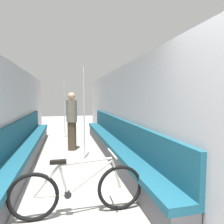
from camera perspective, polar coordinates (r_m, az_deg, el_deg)
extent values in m
cube|color=#B2B2B7|center=(5.01, -26.54, -0.56)|extent=(0.10, 10.52, 2.29)
cube|color=#B2B2B7|center=(5.08, 3.01, -0.04)|extent=(0.10, 10.52, 2.29)
cube|color=#4C4C51|center=(5.20, -23.13, -11.16)|extent=(0.35, 6.52, 0.34)
cube|color=#195166|center=(5.15, -23.21, -8.78)|extent=(0.42, 6.52, 0.10)
cube|color=#195166|center=(5.12, -25.23, -5.26)|extent=(0.07, 6.52, 0.54)
cube|color=#4C4C51|center=(5.26, -0.04, -10.64)|extent=(0.35, 6.52, 0.34)
cube|color=#195166|center=(5.21, -0.04, -8.28)|extent=(0.42, 6.52, 0.10)
cube|color=#195166|center=(5.19, 1.82, -4.72)|extent=(0.07, 6.52, 0.54)
torus|color=black|center=(2.82, -21.58, -21.68)|extent=(0.62, 0.05, 0.62)
torus|color=black|center=(2.88, 2.32, -20.78)|extent=(0.62, 0.05, 0.62)
cylinder|color=#B7B2A8|center=(2.80, -17.06, -21.91)|extent=(0.41, 0.03, 0.05)
cylinder|color=#B7B2A8|center=(2.73, -18.37, -18.37)|extent=(0.33, 0.03, 0.38)
cylinder|color=#B7B2A8|center=(2.71, -13.80, -17.94)|extent=(0.14, 0.03, 0.44)
cylinder|color=#B7B2A8|center=(2.74, -6.18, -18.01)|extent=(0.60, 0.03, 0.43)
cylinder|color=#B7B2A8|center=(2.66, -7.43, -13.86)|extent=(0.69, 0.03, 0.07)
cylinder|color=#B7B2A8|center=(2.79, 1.19, -17.18)|extent=(0.14, 0.03, 0.41)
cylinder|color=black|center=(2.80, -12.50, -22.03)|extent=(0.09, 0.06, 0.09)
cube|color=black|center=(2.64, -15.12, -13.60)|extent=(0.20, 0.07, 0.04)
cylinder|color=#B7B2A8|center=(2.69, 0.04, -11.73)|extent=(0.02, 0.46, 0.02)
cylinder|color=gray|center=(7.87, -13.25, -6.94)|extent=(0.08, 0.08, 0.01)
cylinder|color=silver|center=(7.73, -13.40, 1.29)|extent=(0.04, 0.04, 2.27)
cylinder|color=gray|center=(5.16, -7.84, -12.90)|extent=(0.08, 0.08, 0.01)
cylinder|color=silver|center=(4.94, -7.97, -0.31)|extent=(0.04, 0.04, 2.27)
cylinder|color=#473828|center=(5.90, -11.35, -6.71)|extent=(0.25, 0.25, 0.82)
cylinder|color=#756B5B|center=(5.81, -11.46, 0.32)|extent=(0.30, 0.30, 0.63)
sphere|color=tan|center=(5.79, -11.52, 4.47)|extent=(0.21, 0.21, 0.21)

